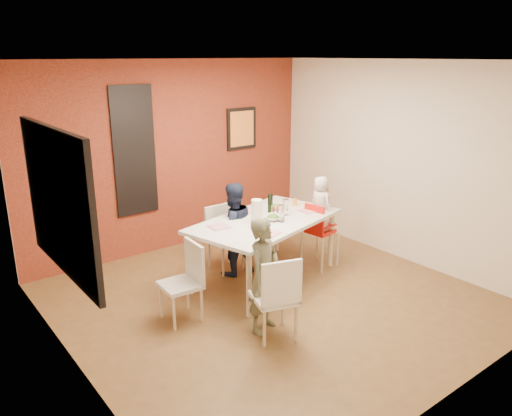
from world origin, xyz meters
TOP-DOWN VIEW (x-y plane):
  - ground at (0.00, 0.00)m, footprint 4.50×4.50m
  - ceiling at (0.00, 0.00)m, footprint 4.50×4.50m
  - wall_back at (0.00, 2.25)m, footprint 4.50×0.02m
  - wall_front at (0.00, -2.25)m, footprint 4.50×0.02m
  - wall_left at (-2.25, 0.00)m, footprint 0.02×4.50m
  - wall_right at (2.25, 0.00)m, footprint 0.02×4.50m
  - brick_accent_wall at (0.00, 2.23)m, footprint 4.50×0.02m
  - picture_window_frame at (-2.22, 0.20)m, footprint 0.05×1.70m
  - picture_window_pane at (-2.21, 0.20)m, footprint 0.02×1.55m
  - glassblock_strip at (-0.60, 2.21)m, footprint 0.55×0.03m
  - glassblock_surround at (-0.60, 2.21)m, footprint 0.60×0.03m
  - art_print_frame at (1.20, 2.21)m, footprint 0.54×0.03m
  - art_print_canvas at (1.20, 2.19)m, footprint 0.44×0.01m
  - dining_table at (0.29, 0.49)m, footprint 2.13×1.51m
  - chair_near at (-0.51, -0.69)m, footprint 0.52×0.52m
  - chair_far at (0.07, 1.11)m, footprint 0.40×0.40m
  - chair_left at (-0.99, 0.24)m, footprint 0.42×0.42m
  - high_chair at (1.09, 0.35)m, footprint 0.42×0.42m
  - child_near at (-0.48, -0.46)m, footprint 0.52×0.43m
  - child_far at (0.07, 0.88)m, footprint 0.64×0.53m
  - toddler at (1.11, 0.35)m, footprint 0.25×0.36m
  - plate_near_left at (0.01, 0.05)m, footprint 0.25×0.25m
  - plate_far_mid at (0.31, 0.91)m, footprint 0.30×0.30m
  - plate_near_right at (0.95, 0.40)m, footprint 0.23×0.23m
  - plate_far_left at (-0.32, 0.59)m, footprint 0.24×0.24m
  - salad_bowl_a at (0.35, 0.41)m, footprint 0.27×0.27m
  - salad_bowl_b at (0.68, 0.73)m, footprint 0.28×0.28m
  - wine_bottle at (0.50, 0.65)m, footprint 0.07×0.07m
  - wine_glass_a at (0.39, 0.29)m, footprint 0.07×0.07m
  - wine_glass_b at (0.60, 0.46)m, footprint 0.07×0.07m
  - paper_towel_roll at (0.12, 0.44)m, footprint 0.13×0.13m
  - condiment_red at (0.47, 0.46)m, footprint 0.04×0.04m
  - condiment_green at (0.48, 0.59)m, footprint 0.03×0.03m
  - condiment_brown at (0.44, 0.52)m, footprint 0.03×0.03m
  - sippy_cup at (0.97, 0.69)m, footprint 0.06×0.06m

SIDE VIEW (x-z plane):
  - ground at x=0.00m, z-range 0.00..0.00m
  - chair_far at x=0.07m, z-range 0.05..0.90m
  - chair_left at x=-0.99m, z-range 0.05..0.91m
  - chair_near at x=-0.51m, z-range 0.05..0.94m
  - high_chair at x=1.09m, z-range 0.09..0.98m
  - child_near at x=-0.48m, z-range 0.00..1.21m
  - child_far at x=0.07m, z-range 0.00..1.22m
  - dining_table at x=0.29m, z-range 0.33..1.13m
  - plate_near_left at x=0.01m, z-range 0.80..0.81m
  - plate_near_right at x=0.95m, z-range 0.80..0.81m
  - plate_far_left at x=-0.32m, z-range 0.80..0.82m
  - plate_far_mid at x=0.31m, z-range 0.80..0.82m
  - salad_bowl_b at x=0.68m, z-range 0.80..0.86m
  - salad_bowl_a at x=0.35m, z-range 0.80..0.86m
  - sippy_cup at x=0.97m, z-range 0.80..0.90m
  - condiment_green at x=0.48m, z-range 0.80..0.93m
  - condiment_brown at x=0.44m, z-range 0.80..0.93m
  - condiment_red at x=0.47m, z-range 0.80..0.96m
  - toddler at x=1.11m, z-range 0.53..1.25m
  - wine_glass_b at x=0.60m, z-range 0.80..1.01m
  - wine_glass_a at x=0.39m, z-range 0.80..1.02m
  - wine_bottle at x=0.50m, z-range 0.80..1.05m
  - paper_towel_roll at x=0.12m, z-range 0.80..1.09m
  - wall_back at x=0.00m, z-range 0.00..2.70m
  - wall_front at x=0.00m, z-range 0.00..2.70m
  - wall_left at x=-2.25m, z-range 0.00..2.70m
  - wall_right at x=2.25m, z-range 0.00..2.70m
  - brick_accent_wall at x=0.00m, z-range 0.00..2.70m
  - glassblock_strip at x=-0.60m, z-range 0.65..2.35m
  - glassblock_surround at x=-0.60m, z-range 0.62..2.38m
  - picture_window_frame at x=-2.22m, z-range 0.90..2.20m
  - picture_window_pane at x=-2.21m, z-range 0.98..2.12m
  - art_print_frame at x=1.20m, z-range 1.33..1.97m
  - art_print_canvas at x=1.20m, z-range 1.38..1.92m
  - ceiling at x=0.00m, z-range 2.69..2.71m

